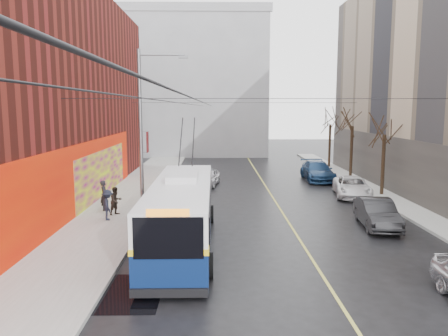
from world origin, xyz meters
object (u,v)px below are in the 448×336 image
object	(u,v)px
streetlight_pole	(144,130)
pedestrian_c	(108,205)
tree_mid	(353,117)
tree_near	(385,123)
trolleybus	(182,212)
parked_car_d	(317,171)
tree_far	(331,116)
following_car	(207,177)
pedestrian_a	(104,195)
parked_car_c	(352,187)
pedestrian_b	(116,201)
parked_car_b	(377,213)

from	to	relation	value
streetlight_pole	pedestrian_c	world-z (taller)	streetlight_pole
streetlight_pole	tree_mid	bearing A→B (deg)	40.65
tree_near	tree_mid	size ratio (longest dim) A/B	0.96
tree_near	trolleybus	world-z (taller)	tree_near
parked_car_d	tree_near	bearing A→B (deg)	-65.24
pedestrian_c	streetlight_pole	bearing A→B (deg)	-90.53
tree_far	trolleybus	size ratio (longest dim) A/B	0.57
following_car	pedestrian_c	world-z (taller)	pedestrian_c
streetlight_pole	tree_near	size ratio (longest dim) A/B	1.41
tree_near	parked_car_d	world-z (taller)	tree_near
streetlight_pole	tree_mid	xyz separation A→B (m)	(15.14, 13.00, 0.41)
streetlight_pole	parked_car_d	xyz separation A→B (m)	(12.23, 12.55, -4.06)
tree_near	pedestrian_c	size ratio (longest dim) A/B	3.98
trolleybus	tree_mid	bearing A→B (deg)	53.65
trolleybus	pedestrian_a	world-z (taller)	trolleybus
tree_mid	following_car	distance (m)	13.12
parked_car_c	pedestrian_a	distance (m)	16.25
tree_mid	trolleybus	xyz separation A→B (m)	(-12.81, -17.56, -3.73)
parked_car_c	tree_near	bearing A→B (deg)	12.51
tree_near	tree_far	world-z (taller)	tree_far
trolleybus	pedestrian_a	bearing A→B (deg)	128.74
parked_car_d	pedestrian_b	distance (m)	18.43
tree_far	parked_car_b	bearing A→B (deg)	-98.37
parked_car_c	pedestrian_b	size ratio (longest dim) A/B	3.12
pedestrian_b	parked_car_b	bearing A→B (deg)	-59.88
streetlight_pole	pedestrian_c	distance (m)	4.37
parked_car_b	following_car	size ratio (longest dim) A/B	1.10
streetlight_pole	tree_near	world-z (taller)	streetlight_pole
parked_car_c	pedestrian_c	xyz separation A→B (m)	(-14.92, -6.54, 0.28)
streetlight_pole	pedestrian_a	size ratio (longest dim) A/B	5.16
pedestrian_c	tree_near	bearing A→B (deg)	-88.06
pedestrian_b	pedestrian_c	distance (m)	1.14
streetlight_pole	tree_mid	world-z (taller)	streetlight_pole
tree_mid	parked_car_b	size ratio (longest dim) A/B	1.54
tree_far	pedestrian_c	bearing A→B (deg)	-129.50
parked_car_c	pedestrian_a	world-z (taller)	pedestrian_a
parked_car_b	streetlight_pole	bearing A→B (deg)	177.49
streetlight_pole	parked_car_b	bearing A→B (deg)	-8.34
following_car	parked_car_c	bearing A→B (deg)	-14.54
tree_far	parked_car_b	xyz separation A→B (m)	(-3.20, -21.75, -4.43)
pedestrian_c	tree_far	bearing A→B (deg)	-58.87
trolleybus	pedestrian_c	xyz separation A→B (m)	(-4.20, 3.92, -0.57)
trolleybus	parked_car_b	size ratio (longest dim) A/B	2.67
tree_mid	following_car	size ratio (longest dim) A/B	1.69
tree_far	following_car	bearing A→B (deg)	-141.10
parked_car_d	pedestrian_c	xyz separation A→B (m)	(-14.11, -13.19, 0.17)
pedestrian_c	parked_car_d	bearing A→B (deg)	-66.29
parked_car_c	pedestrian_b	world-z (taller)	pedestrian_b
pedestrian_a	pedestrian_c	xyz separation A→B (m)	(0.72, -2.16, -0.07)
streetlight_pole	tree_mid	size ratio (longest dim) A/B	1.35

